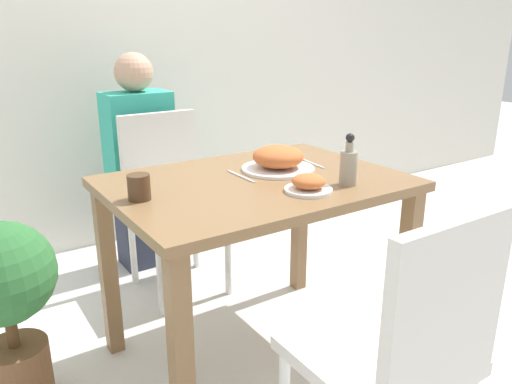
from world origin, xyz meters
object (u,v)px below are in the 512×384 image
drink_cup (139,187)px  potted_plant_left (6,295)px  chair_near (402,347)px  chair_far (170,193)px  person_figure (141,164)px  food_plate (278,159)px  sauce_bottle (348,165)px  side_plate (308,184)px

drink_cup → potted_plant_left: 0.59m
drink_cup → chair_near: bearing=-63.7°
chair_far → person_figure: bearing=95.0°
food_plate → potted_plant_left: food_plate is taller
drink_cup → person_figure: (0.39, 1.04, -0.21)m
food_plate → sauce_bottle: sauce_bottle is taller
chair_near → side_plate: chair_near is taller
food_plate → sauce_bottle: (0.10, -0.29, 0.03)m
drink_cup → person_figure: bearing=69.6°
potted_plant_left → person_figure: person_figure is taller
chair_far → sauce_bottle: 1.06m
food_plate → potted_plant_left: (-1.01, 0.16, -0.36)m
person_figure → food_plate: bearing=-78.6°
side_plate → chair_near: bearing=-102.9°
food_plate → sauce_bottle: size_ratio=1.54×
drink_cup → person_figure: size_ratio=0.07×
chair_near → sauce_bottle: (0.29, 0.54, 0.32)m
food_plate → sauce_bottle: 0.31m
sauce_bottle → potted_plant_left: sauce_bottle is taller
chair_near → side_plate: bearing=-102.9°
side_plate → sauce_bottle: sauce_bottle is taller
side_plate → drink_cup: (-0.51, 0.24, 0.02)m
drink_cup → sauce_bottle: bearing=-20.2°
chair_far → sauce_bottle: sauce_bottle is taller
sauce_bottle → potted_plant_left: size_ratio=0.27×
chair_far → food_plate: 0.76m
side_plate → sauce_bottle: bearing=-4.8°
drink_cup → person_figure: person_figure is taller
chair_near → person_figure: (-0.00, 1.83, 0.08)m
chair_far → sauce_bottle: (0.27, -0.97, 0.32)m
chair_far → food_plate: size_ratio=3.09×
chair_far → potted_plant_left: bearing=-147.9°
food_plate → potted_plant_left: size_ratio=0.42×
chair_near → chair_far: (0.03, 1.51, 0.00)m
chair_near → sauce_bottle: bearing=-118.8°
sauce_bottle → person_figure: 1.35m
chair_near → food_plate: 0.90m
side_plate → drink_cup: 0.57m
chair_far → drink_cup: chair_far is taller
drink_cup → potted_plant_left: bearing=154.3°
food_plate → drink_cup: (-0.59, -0.04, -0.00)m
chair_far → potted_plant_left: chair_far is taller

